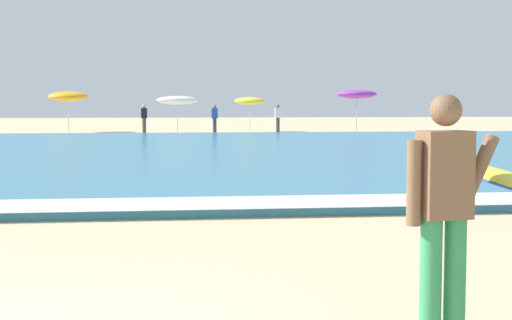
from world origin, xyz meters
The scene contains 10 objects.
sea centered at (0.00, 19.88, 0.07)m, with size 120.00×28.00×0.14m, color teal.
surf_foam centered at (0.00, 6.48, 0.15)m, with size 120.00×1.45×0.01m, color white.
surfer_with_board centered at (3.30, 0.06, 1.04)m, with size 1.16×2.91×1.73m.
beach_umbrella_1 centered at (-4.38, 38.74, 2.03)m, with size 2.21×2.23×2.36m.
beach_umbrella_2 centered at (1.75, 36.65, 1.80)m, with size 2.29×2.30×2.07m.
beach_umbrella_3 centered at (5.91, 38.14, 1.77)m, with size 1.74×1.76×2.03m.
beach_umbrella_4 centered at (11.60, 35.75, 2.14)m, with size 2.21×2.22×2.41m.
beachgoer_near_row_left centered at (7.23, 36.01, 0.84)m, with size 0.32×0.20×1.58m.
beachgoer_near_row_mid centered at (3.67, 34.79, 0.84)m, with size 0.32×0.20×1.58m.
beachgoer_near_row_right centered at (-0.05, 36.12, 0.84)m, with size 0.32×0.20×1.58m.
Camera 1 is at (1.16, -4.89, 1.67)m, focal length 52.71 mm.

